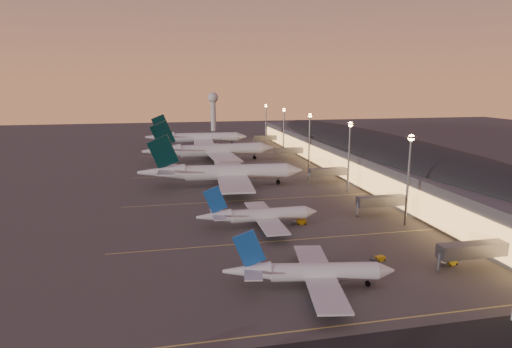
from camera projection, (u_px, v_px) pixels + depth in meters
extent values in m
plane|color=#474442|center=(283.00, 234.00, 114.72)|extent=(700.00, 700.00, 0.00)
cylinder|color=silver|center=(324.00, 272.00, 84.17)|extent=(21.34, 7.01, 3.58)
cone|color=silver|center=(385.00, 271.00, 84.66)|extent=(3.94, 4.09, 3.58)
cone|color=silver|center=(247.00, 271.00, 83.48)|extent=(9.96, 5.10, 3.58)
cube|color=silver|center=(319.00, 275.00, 84.26)|extent=(11.01, 30.76, 0.39)
cylinder|color=#174C9C|center=(316.00, 266.00, 91.03)|extent=(5.13, 3.44, 2.69)
cylinder|color=#174C9C|center=(329.00, 297.00, 78.05)|extent=(5.13, 3.44, 2.69)
cube|color=#174C9C|center=(249.00, 249.00, 82.53)|extent=(6.56, 1.62, 7.77)
cube|color=silver|center=(253.00, 268.00, 83.41)|extent=(5.14, 11.27, 0.25)
cylinder|color=black|center=(368.00, 283.00, 85.04)|extent=(0.33, 0.33, 1.41)
cylinder|color=black|center=(368.00, 284.00, 85.08)|extent=(1.09, 0.78, 1.00)
cylinder|color=black|center=(313.00, 278.00, 87.07)|extent=(0.33, 0.33, 1.41)
cylinder|color=black|center=(313.00, 279.00, 87.12)|extent=(1.09, 0.78, 1.00)
cylinder|color=black|center=(318.00, 290.00, 82.17)|extent=(0.33, 0.33, 1.41)
cylinder|color=black|center=(318.00, 290.00, 82.22)|extent=(1.09, 0.78, 1.00)
cylinder|color=silver|center=(269.00, 214.00, 120.78)|extent=(21.45, 3.69, 3.65)
cone|color=silver|center=(311.00, 212.00, 123.30)|extent=(3.47, 3.66, 3.65)
cone|color=silver|center=(214.00, 216.00, 117.53)|extent=(9.69, 3.67, 3.65)
cube|color=silver|center=(265.00, 217.00, 120.70)|extent=(6.29, 30.76, 0.40)
cylinder|color=#174C9C|center=(262.00, 214.00, 127.57)|extent=(4.85, 2.75, 2.74)
cylinder|color=#174C9C|center=(273.00, 229.00, 114.63)|extent=(4.85, 2.75, 2.74)
cube|color=#174C9C|center=(215.00, 200.00, 116.65)|extent=(6.69, 0.56, 7.92)
cube|color=silver|center=(218.00, 214.00, 117.66)|extent=(3.48, 11.07, 0.26)
cylinder|color=black|center=(299.00, 221.00, 123.13)|extent=(0.29, 0.29, 1.44)
cylinder|color=black|center=(299.00, 222.00, 123.18)|extent=(1.02, 0.64, 1.02)
cylinder|color=black|center=(261.00, 221.00, 123.40)|extent=(0.29, 0.29, 1.44)
cylinder|color=black|center=(261.00, 221.00, 123.45)|extent=(1.02, 0.64, 1.02)
cylinder|color=black|center=(265.00, 226.00, 118.51)|extent=(0.29, 0.29, 1.44)
cylinder|color=black|center=(265.00, 227.00, 118.56)|extent=(1.02, 0.64, 1.02)
cylinder|color=silver|center=(237.00, 172.00, 168.09)|extent=(40.19, 8.96, 6.03)
cone|color=silver|center=(294.00, 170.00, 171.09)|extent=(6.86, 6.48, 6.03)
cone|color=silver|center=(162.00, 172.00, 164.20)|extent=(18.39, 7.34, 6.03)
cube|color=silver|center=(232.00, 175.00, 168.06)|extent=(15.84, 58.95, 0.66)
cylinder|color=#595B60|center=(232.00, 173.00, 181.08)|extent=(9.31, 5.17, 4.52)
cylinder|color=#595B60|center=(238.00, 187.00, 156.22)|extent=(9.31, 5.17, 4.52)
cube|color=black|center=(163.00, 152.00, 162.70)|extent=(11.92, 1.78, 13.37)
cube|color=silver|center=(167.00, 170.00, 164.29)|extent=(7.96, 21.39, 0.42)
cylinder|color=black|center=(278.00, 181.00, 171.13)|extent=(0.52, 0.52, 2.41)
cylinder|color=black|center=(278.00, 182.00, 171.21)|extent=(1.76, 1.18, 1.69)
cylinder|color=black|center=(228.00, 180.00, 172.64)|extent=(0.52, 0.52, 2.41)
cylinder|color=black|center=(228.00, 181.00, 172.72)|extent=(1.76, 1.18, 1.69)
cylinder|color=black|center=(229.00, 185.00, 164.46)|extent=(0.52, 0.52, 2.41)
cylinder|color=black|center=(229.00, 186.00, 164.54)|extent=(1.76, 1.18, 1.69)
cylinder|color=silver|center=(222.00, 150.00, 222.02)|extent=(42.51, 9.20, 6.38)
cone|color=silver|center=(267.00, 148.00, 228.51)|extent=(7.22, 6.82, 6.38)
cone|color=silver|center=(161.00, 151.00, 213.76)|extent=(19.44, 7.65, 6.38)
cube|color=silver|center=(218.00, 152.00, 221.72)|extent=(16.37, 62.34, 0.70)
cylinder|color=#595B60|center=(216.00, 152.00, 235.30)|extent=(9.83, 5.41, 4.78)
cylinder|color=#595B60|center=(226.00, 161.00, 209.75)|extent=(9.83, 5.41, 4.78)
cube|color=black|center=(163.00, 134.00, 212.30)|extent=(12.62, 1.80, 14.15)
cube|color=silver|center=(166.00, 149.00, 214.17)|extent=(8.28, 22.60, 0.45)
cylinder|color=black|center=(254.00, 157.00, 227.64)|extent=(0.54, 0.54, 2.55)
cylinder|color=black|center=(254.00, 158.00, 227.72)|extent=(1.86, 1.23, 1.79)
cylinder|color=black|center=(214.00, 157.00, 226.25)|extent=(0.54, 0.54, 2.55)
cylinder|color=black|center=(214.00, 158.00, 226.33)|extent=(1.86, 1.23, 1.79)
cylinder|color=black|center=(217.00, 160.00, 217.85)|extent=(0.54, 0.54, 2.55)
cylinder|color=black|center=(217.00, 161.00, 217.92)|extent=(1.86, 1.23, 1.79)
cylinder|color=silver|center=(206.00, 137.00, 276.07)|extent=(40.30, 8.44, 6.05)
cone|color=silver|center=(242.00, 137.00, 279.39)|extent=(6.80, 6.43, 6.05)
cone|color=silver|center=(160.00, 137.00, 271.77)|extent=(18.40, 7.12, 6.05)
cube|color=silver|center=(203.00, 139.00, 276.02)|extent=(15.10, 59.08, 0.67)
cylinder|color=#595B60|center=(204.00, 140.00, 289.08)|extent=(9.29, 5.07, 4.54)
cylinder|color=#595B60|center=(206.00, 145.00, 264.17)|extent=(9.29, 5.07, 4.54)
cube|color=black|center=(161.00, 125.00, 270.28)|extent=(11.97, 1.62, 13.43)
cube|color=silver|center=(163.00, 136.00, 271.89)|extent=(7.71, 21.40, 0.42)
cylinder|color=black|center=(232.00, 143.00, 279.35)|extent=(0.51, 0.51, 2.42)
cylinder|color=black|center=(232.00, 144.00, 279.43)|extent=(1.75, 1.16, 1.69)
cylinder|color=black|center=(201.00, 143.00, 280.59)|extent=(0.51, 0.51, 2.42)
cylinder|color=black|center=(201.00, 144.00, 280.67)|extent=(1.75, 1.16, 1.69)
cylinder|color=black|center=(201.00, 145.00, 272.39)|extent=(0.51, 0.51, 2.42)
cylinder|color=black|center=(201.00, 145.00, 272.47)|extent=(1.75, 1.16, 1.69)
cube|color=#525257|center=(372.00, 158.00, 195.33)|extent=(40.00, 255.00, 12.00)
ellipsoid|color=black|center=(373.00, 145.00, 194.09)|extent=(39.00, 253.00, 10.92)
cube|color=#EFAA59|center=(330.00, 162.00, 191.49)|extent=(0.40, 244.80, 8.00)
cube|color=#595B60|center=(473.00, 250.00, 91.89)|extent=(16.00, 3.20, 3.00)
cylinder|color=slate|center=(439.00, 263.00, 90.76)|extent=(0.70, 0.70, 4.40)
cube|color=#595B60|center=(382.00, 201.00, 130.19)|extent=(16.00, 3.20, 3.00)
cylinder|color=slate|center=(357.00, 210.00, 129.06)|extent=(0.70, 0.70, 4.40)
cube|color=#595B60|center=(328.00, 172.00, 173.27)|extent=(16.00, 3.20, 3.00)
cylinder|color=slate|center=(309.00, 178.00, 172.14)|extent=(0.70, 0.70, 4.40)
cube|color=#595B60|center=(289.00, 151.00, 227.85)|extent=(16.00, 3.20, 3.00)
cylinder|color=slate|center=(274.00, 155.00, 226.72)|extent=(0.70, 0.70, 4.40)
cube|color=#595B60|center=(265.00, 138.00, 281.47)|extent=(16.00, 3.20, 3.00)
cylinder|color=slate|center=(253.00, 142.00, 280.34)|extent=(0.70, 0.70, 4.40)
cylinder|color=slate|center=(408.00, 182.00, 119.35)|extent=(0.70, 0.70, 25.00)
cube|color=slate|center=(411.00, 137.00, 116.72)|extent=(2.20, 2.20, 0.50)
sphere|color=#FFBB5F|center=(411.00, 138.00, 116.76)|extent=(1.80, 1.80, 1.80)
cylinder|color=slate|center=(349.00, 158.00, 157.65)|extent=(0.70, 0.70, 25.00)
cube|color=slate|center=(350.00, 124.00, 155.02)|extent=(2.20, 2.20, 0.50)
sphere|color=#FFBB5F|center=(350.00, 124.00, 155.06)|extent=(1.80, 1.80, 1.80)
cylinder|color=slate|center=(309.00, 142.00, 200.74)|extent=(0.70, 0.70, 25.00)
cube|color=slate|center=(310.00, 115.00, 198.10)|extent=(2.20, 2.20, 0.50)
sphere|color=#FFBB5F|center=(310.00, 115.00, 198.15)|extent=(1.80, 1.80, 1.80)
cylinder|color=slate|center=(284.00, 132.00, 243.82)|extent=(0.70, 0.70, 25.00)
cube|color=slate|center=(284.00, 109.00, 241.19)|extent=(2.20, 2.20, 0.50)
sphere|color=#FFBB5F|center=(284.00, 110.00, 241.23)|extent=(1.80, 1.80, 1.80)
cylinder|color=slate|center=(266.00, 125.00, 286.91)|extent=(0.70, 0.70, 25.00)
cube|color=slate|center=(266.00, 105.00, 284.28)|extent=(2.20, 2.20, 0.50)
sphere|color=#FFBB5F|center=(266.00, 106.00, 284.32)|extent=(1.80, 1.80, 1.80)
cylinder|color=silver|center=(213.00, 115.00, 362.97)|extent=(4.40, 4.40, 26.00)
sphere|color=silver|center=(213.00, 97.00, 359.86)|extent=(9.00, 9.00, 9.00)
cube|color=#D8C659|center=(354.00, 324.00, 71.64)|extent=(90.00, 0.36, 0.00)
cube|color=#D8C659|center=(288.00, 240.00, 109.94)|extent=(90.00, 0.36, 0.00)
cube|color=#D8C659|center=(256.00, 200.00, 148.23)|extent=(90.00, 0.36, 0.00)
cube|color=#D8C659|center=(236.00, 174.00, 191.32)|extent=(90.00, 0.36, 0.00)
cube|color=#D8C659|center=(220.00, 154.00, 243.98)|extent=(90.00, 0.36, 0.00)
cube|color=gold|center=(451.00, 262.00, 95.20)|extent=(2.62, 1.88, 1.10)
cube|color=#595B60|center=(445.00, 264.00, 94.59)|extent=(1.60, 1.52, 0.80)
cylinder|color=black|center=(451.00, 262.00, 96.27)|extent=(0.47, 0.25, 0.44)
cylinder|color=black|center=(457.00, 264.00, 94.90)|extent=(0.47, 0.25, 0.44)
cylinder|color=black|center=(445.00, 263.00, 95.63)|extent=(0.47, 0.25, 0.44)
cylinder|color=black|center=(450.00, 265.00, 94.26)|extent=(0.47, 0.25, 0.44)
cube|color=gold|center=(380.00, 258.00, 97.41)|extent=(2.39, 1.75, 0.99)
cube|color=#595B60|center=(374.00, 260.00, 96.81)|extent=(1.47, 1.40, 0.72)
cylinder|color=black|center=(381.00, 258.00, 98.39)|extent=(0.42, 0.24, 0.40)
cylinder|color=black|center=(385.00, 260.00, 97.18)|extent=(0.42, 0.24, 0.40)
cylinder|color=black|center=(375.00, 259.00, 97.77)|extent=(0.42, 0.24, 0.40)
cylinder|color=black|center=(379.00, 261.00, 96.55)|extent=(0.42, 0.24, 0.40)
cube|color=gold|center=(301.00, 222.00, 122.53)|extent=(2.85, 2.00, 1.21)
cube|color=#595B60|center=(294.00, 223.00, 122.43)|extent=(1.73, 1.63, 0.88)
cylinder|color=black|center=(304.00, 222.00, 123.48)|extent=(0.51, 0.26, 0.49)
cylinder|color=black|center=(305.00, 224.00, 121.86)|extent=(0.51, 0.26, 0.49)
cylinder|color=black|center=(297.00, 222.00, 123.35)|extent=(0.51, 0.26, 0.49)
cylinder|color=black|center=(298.00, 224.00, 121.73)|extent=(0.51, 0.26, 0.49)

